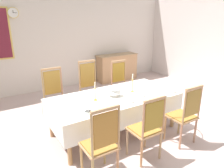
# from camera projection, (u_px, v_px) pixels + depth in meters

# --- Properties ---
(ground) EXTENTS (7.60, 6.54, 0.04)m
(ground) POSITION_uv_depth(u_px,v_px,m) (118.00, 135.00, 4.09)
(ground) COLOR #C1A9A5
(back_wall) EXTENTS (7.60, 0.08, 3.24)m
(back_wall) POSITION_uv_depth(u_px,v_px,m) (57.00, 35.00, 6.24)
(back_wall) COLOR silver
(back_wall) RESTS_ON ground
(dining_table) EXTENTS (2.41, 1.13, 0.74)m
(dining_table) POSITION_uv_depth(u_px,v_px,m) (115.00, 100.00, 3.97)
(dining_table) COLOR tan
(dining_table) RESTS_ON ground
(tablecloth) EXTENTS (2.43, 1.15, 0.38)m
(tablecloth) POSITION_uv_depth(u_px,v_px,m) (115.00, 101.00, 3.98)
(tablecloth) COLOR white
(tablecloth) RESTS_ON dining_table
(chair_south_a) EXTENTS (0.44, 0.42, 1.13)m
(chair_south_a) POSITION_uv_depth(u_px,v_px,m) (101.00, 142.00, 2.80)
(chair_south_a) COLOR tan
(chair_south_a) RESTS_ON ground
(chair_north_a) EXTENTS (0.44, 0.42, 1.17)m
(chair_north_a) POSITION_uv_depth(u_px,v_px,m) (55.00, 96.00, 4.36)
(chair_north_a) COLOR tan
(chair_north_a) RESTS_ON ground
(chair_south_b) EXTENTS (0.44, 0.42, 1.08)m
(chair_south_b) POSITION_uv_depth(u_px,v_px,m) (147.00, 127.00, 3.21)
(chair_south_b) COLOR tan
(chair_south_b) RESTS_ON ground
(chair_north_b) EXTENTS (0.44, 0.42, 1.23)m
(chair_north_b) POSITION_uv_depth(u_px,v_px,m) (90.00, 88.00, 4.76)
(chair_north_b) COLOR tan
(chair_north_b) RESTS_ON ground
(chair_south_c) EXTENTS (0.44, 0.42, 1.09)m
(chair_south_c) POSITION_uv_depth(u_px,v_px,m) (185.00, 114.00, 3.63)
(chair_south_c) COLOR #B17F50
(chair_south_c) RESTS_ON ground
(chair_north_c) EXTENTS (0.44, 0.42, 1.14)m
(chair_north_c) POSITION_uv_depth(u_px,v_px,m) (121.00, 83.00, 5.19)
(chair_north_c) COLOR tan
(chair_north_c) RESTS_ON ground
(soup_tureen) EXTENTS (0.26, 0.26, 0.21)m
(soup_tureen) POSITION_uv_depth(u_px,v_px,m) (114.00, 91.00, 3.91)
(soup_tureen) COLOR white
(soup_tureen) RESTS_ON tablecloth
(candlestick_west) EXTENTS (0.07, 0.07, 0.34)m
(candlestick_west) POSITION_uv_depth(u_px,v_px,m) (95.00, 93.00, 3.70)
(candlestick_west) COLOR gold
(candlestick_west) RESTS_ON tablecloth
(candlestick_east) EXTENTS (0.07, 0.07, 0.37)m
(candlestick_east) POSITION_uv_depth(u_px,v_px,m) (132.00, 85.00, 4.11)
(candlestick_east) COLOR gold
(candlestick_east) RESTS_ON tablecloth
(bowl_near_left) EXTENTS (0.16, 0.16, 0.03)m
(bowl_near_left) POSITION_uv_depth(u_px,v_px,m) (172.00, 91.00, 4.13)
(bowl_near_left) COLOR white
(bowl_near_left) RESTS_ON tablecloth
(bowl_near_right) EXTENTS (0.15, 0.15, 0.03)m
(bowl_near_right) POSITION_uv_depth(u_px,v_px,m) (129.00, 101.00, 3.66)
(bowl_near_right) COLOR white
(bowl_near_right) RESTS_ON tablecloth
(bowl_far_left) EXTENTS (0.15, 0.15, 0.03)m
(bowl_far_left) POSITION_uv_depth(u_px,v_px,m) (89.00, 112.00, 3.26)
(bowl_far_left) COLOR white
(bowl_far_left) RESTS_ON tablecloth
(bowl_far_right) EXTENTS (0.16, 0.16, 0.03)m
(bowl_far_right) POSITION_uv_depth(u_px,v_px,m) (112.00, 87.00, 4.35)
(bowl_far_right) COLOR white
(bowl_far_right) RESTS_ON tablecloth
(spoon_primary) EXTENTS (0.03, 0.18, 0.01)m
(spoon_primary) POSITION_uv_depth(u_px,v_px,m) (175.00, 90.00, 4.21)
(spoon_primary) COLOR gold
(spoon_primary) RESTS_ON tablecloth
(spoon_secondary) EXTENTS (0.03, 0.18, 0.01)m
(spoon_secondary) POSITION_uv_depth(u_px,v_px,m) (133.00, 100.00, 3.74)
(spoon_secondary) COLOR gold
(spoon_secondary) RESTS_ON tablecloth
(sideboard) EXTENTS (1.44, 0.48, 0.90)m
(sideboard) POSITION_uv_depth(u_px,v_px,m) (117.00, 67.00, 7.33)
(sideboard) COLOR tan
(sideboard) RESTS_ON ground
(mounted_clock) EXTENTS (0.28, 0.06, 0.28)m
(mounted_clock) POSITION_uv_depth(u_px,v_px,m) (13.00, 13.00, 5.43)
(mounted_clock) COLOR #D1B251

